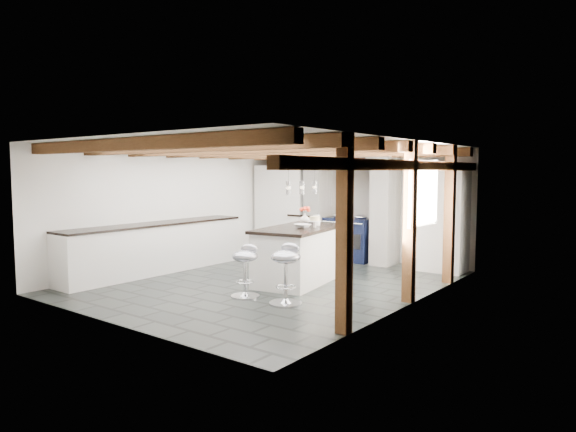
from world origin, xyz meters
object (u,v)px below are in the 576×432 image
Objects in this scene: bar_stool_near at (286,267)px; kitchen_island at (300,254)px; bar_stool_far at (245,265)px; range_cooker at (350,238)px.

kitchen_island is at bearing 113.56° from bar_stool_near.
bar_stool_near is (0.72, -1.33, 0.06)m from kitchen_island.
bar_stool_far is (-0.74, -0.03, -0.05)m from bar_stool_near.
kitchen_island is 2.34× the size of bar_stool_near.
kitchen_island reaches higher than bar_stool_far.
range_cooker is 3.83m from bar_stool_near.
kitchen_island is (0.39, -2.33, 0.01)m from range_cooker.
bar_stool_near is (1.11, -3.66, 0.07)m from range_cooker.
kitchen_island reaches higher than bar_stool_near.
range_cooker reaches higher than bar_stool_far.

